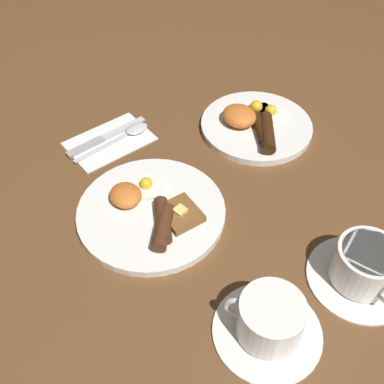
{
  "coord_description": "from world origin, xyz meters",
  "views": [
    {
      "loc": [
        0.49,
        -0.23,
        0.63
      ],
      "look_at": [
        0.01,
        0.08,
        0.03
      ],
      "focal_mm": 42.0,
      "sensor_mm": 36.0,
      "label": 1
    }
  ],
  "objects_px": {
    "teacup_far": "(364,268)",
    "spoon": "(130,132)",
    "breakfast_plate_far": "(255,124)",
    "teacup_near": "(269,321)",
    "knife": "(102,138)",
    "breakfast_plate_near": "(152,211)"
  },
  "relations": [
    {
      "from": "teacup_far",
      "to": "spoon",
      "type": "xyz_separation_m",
      "value": [
        -0.53,
        -0.14,
        -0.03
      ]
    },
    {
      "from": "breakfast_plate_far",
      "to": "teacup_near",
      "type": "bearing_deg",
      "value": -36.74
    },
    {
      "from": "knife",
      "to": "spoon",
      "type": "bearing_deg",
      "value": -21.76
    },
    {
      "from": "teacup_far",
      "to": "spoon",
      "type": "bearing_deg",
      "value": -165.38
    },
    {
      "from": "teacup_far",
      "to": "spoon",
      "type": "height_order",
      "value": "teacup_far"
    },
    {
      "from": "spoon",
      "to": "breakfast_plate_far",
      "type": "bearing_deg",
      "value": -37.2
    },
    {
      "from": "teacup_near",
      "to": "spoon",
      "type": "xyz_separation_m",
      "value": [
        -0.52,
        0.05,
        -0.03
      ]
    },
    {
      "from": "breakfast_plate_far",
      "to": "breakfast_plate_near",
      "type": "bearing_deg",
      "value": -73.69
    },
    {
      "from": "breakfast_plate_near",
      "to": "teacup_far",
      "type": "relative_size",
      "value": 1.62
    },
    {
      "from": "breakfast_plate_far",
      "to": "teacup_far",
      "type": "relative_size",
      "value": 1.46
    },
    {
      "from": "teacup_near",
      "to": "breakfast_plate_far",
      "type": "bearing_deg",
      "value": 143.26
    },
    {
      "from": "breakfast_plate_near",
      "to": "spoon",
      "type": "distance_m",
      "value": 0.24
    },
    {
      "from": "breakfast_plate_far",
      "to": "teacup_far",
      "type": "bearing_deg",
      "value": -14.55
    },
    {
      "from": "teacup_near",
      "to": "knife",
      "type": "relative_size",
      "value": 0.85
    },
    {
      "from": "knife",
      "to": "teacup_near",
      "type": "bearing_deg",
      "value": -95.18
    },
    {
      "from": "breakfast_plate_near",
      "to": "breakfast_plate_far",
      "type": "bearing_deg",
      "value": 106.31
    },
    {
      "from": "teacup_near",
      "to": "teacup_far",
      "type": "xyz_separation_m",
      "value": [
        0.01,
        0.18,
        0.0
      ]
    },
    {
      "from": "breakfast_plate_near",
      "to": "teacup_near",
      "type": "relative_size",
      "value": 1.66
    },
    {
      "from": "knife",
      "to": "spoon",
      "type": "xyz_separation_m",
      "value": [
        0.02,
        0.06,
        0.0
      ]
    },
    {
      "from": "breakfast_plate_far",
      "to": "teacup_near",
      "type": "xyz_separation_m",
      "value": [
        0.38,
        -0.29,
        0.02
      ]
    },
    {
      "from": "teacup_near",
      "to": "breakfast_plate_near",
      "type": "bearing_deg",
      "value": -174.43
    },
    {
      "from": "breakfast_plate_far",
      "to": "spoon",
      "type": "bearing_deg",
      "value": -118.89
    }
  ]
}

